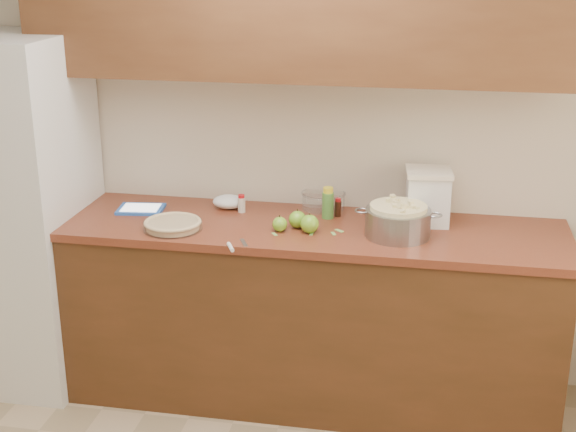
% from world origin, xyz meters
% --- Properties ---
extents(room_shell, '(3.60, 3.60, 3.60)m').
position_xyz_m(room_shell, '(0.00, 0.00, 1.30)').
color(room_shell, tan).
rests_on(room_shell, ground).
extents(counter_run, '(2.64, 0.68, 0.92)m').
position_xyz_m(counter_run, '(0.00, 1.48, 0.46)').
color(counter_run, '#522C17').
rests_on(counter_run, ground).
extents(upper_cabinets, '(2.60, 0.34, 0.70)m').
position_xyz_m(upper_cabinets, '(0.00, 1.63, 1.95)').
color(upper_cabinets, brown).
rests_on(upper_cabinets, room_shell).
extents(fridge, '(0.70, 0.70, 1.80)m').
position_xyz_m(fridge, '(-1.44, 1.44, 0.90)').
color(fridge, silver).
rests_on(fridge, ground).
extents(pie, '(0.28, 0.28, 0.05)m').
position_xyz_m(pie, '(-0.54, 1.30, 0.94)').
color(pie, silver).
rests_on(pie, counter_run).
extents(colander, '(0.40, 0.30, 0.15)m').
position_xyz_m(colander, '(0.51, 1.41, 0.99)').
color(colander, gray).
rests_on(colander, counter_run).
extents(flour_canister, '(0.24, 0.24, 0.27)m').
position_xyz_m(flour_canister, '(0.64, 1.63, 1.05)').
color(flour_canister, white).
rests_on(flour_canister, counter_run).
extents(tablet, '(0.25, 0.20, 0.02)m').
position_xyz_m(tablet, '(-0.79, 1.54, 0.93)').
color(tablet, blue).
rests_on(tablet, counter_run).
extents(paring_knife, '(0.10, 0.18, 0.02)m').
position_xyz_m(paring_knife, '(-0.20, 1.12, 0.93)').
color(paring_knife, gray).
rests_on(paring_knife, counter_run).
extents(lemon_bottle, '(0.06, 0.06, 0.16)m').
position_xyz_m(lemon_bottle, '(0.16, 1.60, 1.00)').
color(lemon_bottle, '#4C8C38').
rests_on(lemon_bottle, counter_run).
extents(cinnamon_shaker, '(0.04, 0.04, 0.09)m').
position_xyz_m(cinnamon_shaker, '(-0.28, 1.61, 0.96)').
color(cinnamon_shaker, beige).
rests_on(cinnamon_shaker, counter_run).
extents(vanilla_bottle, '(0.03, 0.03, 0.09)m').
position_xyz_m(vanilla_bottle, '(0.21, 1.64, 0.96)').
color(vanilla_bottle, black).
rests_on(vanilla_bottle, counter_run).
extents(mixing_bowl, '(0.23, 0.23, 0.09)m').
position_xyz_m(mixing_bowl, '(0.12, 1.75, 0.97)').
color(mixing_bowl, silver).
rests_on(mixing_bowl, counter_run).
extents(paper_towel, '(0.20, 0.19, 0.07)m').
position_xyz_m(paper_towel, '(-0.36, 1.66, 0.95)').
color(paper_towel, white).
rests_on(paper_towel, counter_run).
extents(apple_left, '(0.07, 0.07, 0.08)m').
position_xyz_m(apple_left, '(-0.04, 1.38, 0.95)').
color(apple_left, '#71AD26').
rests_on(apple_left, counter_run).
extents(apple_center, '(0.08, 0.08, 0.10)m').
position_xyz_m(apple_center, '(0.04, 1.44, 0.96)').
color(apple_center, '#71AD26').
rests_on(apple_center, counter_run).
extents(apple_front, '(0.07, 0.07, 0.08)m').
position_xyz_m(apple_front, '(-0.04, 1.37, 0.96)').
color(apple_front, '#71AD26').
rests_on(apple_front, counter_run).
extents(apple_extra, '(0.09, 0.09, 0.10)m').
position_xyz_m(apple_extra, '(0.10, 1.38, 0.96)').
color(apple_extra, '#71AD26').
rests_on(apple_extra, counter_run).
extents(peel_a, '(0.03, 0.04, 0.00)m').
position_xyz_m(peel_a, '(0.22, 1.38, 0.92)').
color(peel_a, '#8EC35F').
rests_on(peel_a, counter_run).
extents(peel_b, '(0.02, 0.04, 0.00)m').
position_xyz_m(peel_b, '(0.12, 1.36, 0.92)').
color(peel_b, '#8EC35F').
rests_on(peel_b, counter_run).
extents(peel_c, '(0.05, 0.05, 0.00)m').
position_xyz_m(peel_c, '(0.24, 1.43, 0.92)').
color(peel_c, '#8EC35F').
rests_on(peel_c, counter_run).
extents(peel_d, '(0.04, 0.04, 0.00)m').
position_xyz_m(peel_d, '(-0.05, 1.32, 0.92)').
color(peel_d, '#8EC35F').
rests_on(peel_d, counter_run).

